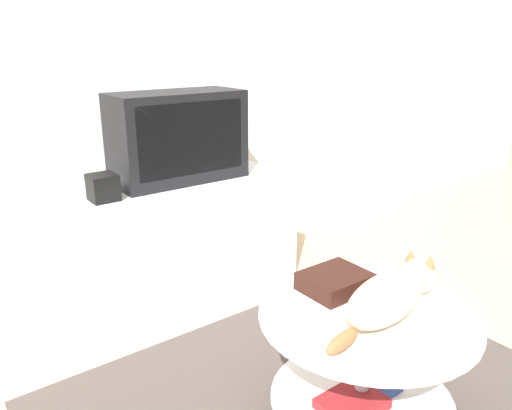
{
  "coord_description": "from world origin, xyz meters",
  "views": [
    {
      "loc": [
        -1.01,
        -0.92,
        1.21
      ],
      "look_at": [
        0.08,
        0.54,
        0.6
      ],
      "focal_mm": 35.0,
      "sensor_mm": 36.0,
      "label": 1
    }
  ],
  "objects_px": {
    "speaker": "(103,187)",
    "cat": "(392,294)",
    "tv": "(178,137)",
    "dvd_box": "(335,282)"
  },
  "relations": [
    {
      "from": "speaker",
      "to": "cat",
      "type": "distance_m",
      "value": 1.28
    },
    {
      "from": "tv",
      "to": "speaker",
      "type": "xyz_separation_m",
      "value": [
        -0.42,
        -0.1,
        -0.16
      ]
    },
    {
      "from": "tv",
      "to": "cat",
      "type": "distance_m",
      "value": 1.34
    },
    {
      "from": "speaker",
      "to": "dvd_box",
      "type": "height_order",
      "value": "speaker"
    },
    {
      "from": "speaker",
      "to": "dvd_box",
      "type": "relative_size",
      "value": 0.56
    },
    {
      "from": "cat",
      "to": "speaker",
      "type": "bearing_deg",
      "value": 97.48
    },
    {
      "from": "tv",
      "to": "cat",
      "type": "relative_size",
      "value": 1.14
    },
    {
      "from": "dvd_box",
      "to": "cat",
      "type": "bearing_deg",
      "value": -81.8
    },
    {
      "from": "dvd_box",
      "to": "cat",
      "type": "xyz_separation_m",
      "value": [
        0.03,
        -0.2,
        0.03
      ]
    },
    {
      "from": "tv",
      "to": "dvd_box",
      "type": "height_order",
      "value": "tv"
    }
  ]
}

